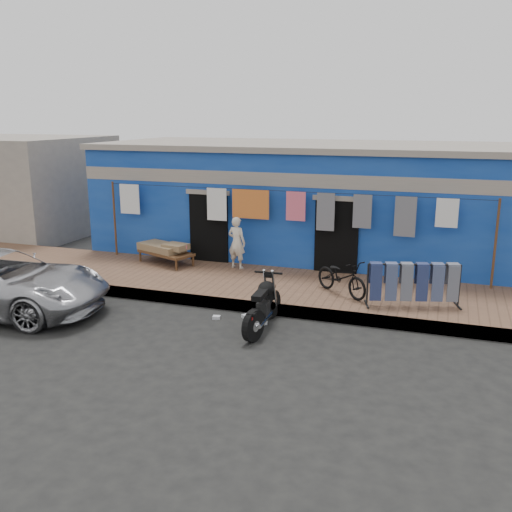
{
  "coord_description": "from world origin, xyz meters",
  "views": [
    {
      "loc": [
        3.93,
        -9.49,
        4.18
      ],
      "look_at": [
        0.0,
        2.0,
        1.15
      ],
      "focal_mm": 40.0,
      "sensor_mm": 36.0,
      "label": 1
    }
  ],
  "objects": [
    {
      "name": "ground",
      "position": [
        0.0,
        0.0,
        0.0
      ],
      "size": [
        80.0,
        80.0,
        0.0
      ],
      "primitive_type": "plane",
      "color": "black",
      "rests_on": "ground"
    },
    {
      "name": "sidewalk",
      "position": [
        0.0,
        3.0,
        0.12
      ],
      "size": [
        28.0,
        3.0,
        0.25
      ],
      "primitive_type": "cube",
      "color": "brown",
      "rests_on": "ground"
    },
    {
      "name": "curb",
      "position": [
        0.0,
        1.55,
        0.12
      ],
      "size": [
        28.0,
        0.1,
        0.25
      ],
      "primitive_type": "cube",
      "color": "gray",
      "rests_on": "ground"
    },
    {
      "name": "building",
      "position": [
        -0.0,
        6.99,
        1.69
      ],
      "size": [
        12.2,
        5.2,
        3.36
      ],
      "color": "#103999",
      "rests_on": "ground"
    },
    {
      "name": "neighbor_left",
      "position": [
        -11.0,
        7.0,
        1.7
      ],
      "size": [
        6.0,
        5.0,
        3.4
      ],
      "primitive_type": "cube",
      "color": "#9E9384",
      "rests_on": "ground"
    },
    {
      "name": "clothesline",
      "position": [
        0.05,
        4.25,
        1.8
      ],
      "size": [
        10.06,
        0.06,
        2.1
      ],
      "color": "brown",
      "rests_on": "sidewalk"
    },
    {
      "name": "seated_person",
      "position": [
        -1.22,
        4.02,
        0.93
      ],
      "size": [
        0.55,
        0.42,
        1.36
      ],
      "primitive_type": "imported",
      "rotation": [
        0.0,
        0.0,
        2.94
      ],
      "color": "beige",
      "rests_on": "sidewalk"
    },
    {
      "name": "bicycle",
      "position": [
        1.79,
        2.67,
        0.75
      ],
      "size": [
        1.55,
        1.36,
        0.99
      ],
      "primitive_type": "imported",
      "rotation": [
        0.0,
        0.0,
        0.92
      ],
      "color": "black",
      "rests_on": "sidewalk"
    },
    {
      "name": "motorcycle",
      "position": [
        0.58,
        0.69,
        0.53
      ],
      "size": [
        0.75,
        1.71,
        1.07
      ],
      "primitive_type": null,
      "rotation": [
        0.0,
        0.0,
        0.05
      ],
      "color": "black",
      "rests_on": "ground"
    },
    {
      "name": "charpoy",
      "position": [
        -3.2,
        3.84,
        0.53
      ],
      "size": [
        2.2,
        1.92,
        0.56
      ],
      "primitive_type": null,
      "rotation": [
        0.0,
        0.0,
        -0.37
      ],
      "color": "brown",
      "rests_on": "sidewalk"
    },
    {
      "name": "jeans_rack",
      "position": [
        3.35,
        2.37,
        0.73
      ],
      "size": [
        2.22,
        1.47,
        0.96
      ],
      "primitive_type": null,
      "rotation": [
        0.0,
        0.0,
        0.28
      ],
      "color": "black",
      "rests_on": "sidewalk"
    },
    {
      "name": "litter_a",
      "position": [
        -0.51,
        0.92,
        0.03
      ],
      "size": [
        0.18,
        0.15,
        0.07
      ],
      "primitive_type": "cube",
      "rotation": [
        0.0,
        0.0,
        0.21
      ],
      "color": "silver",
      "rests_on": "ground"
    },
    {
      "name": "litter_b",
      "position": [
        0.04,
        1.2,
        0.04
      ],
      "size": [
        0.17,
        0.18,
        0.07
      ],
      "primitive_type": "cube",
      "rotation": [
        0.0,
        0.0,
        0.92
      ],
      "color": "silver",
      "rests_on": "ground"
    },
    {
      "name": "litter_c",
      "position": [
        0.48,
        0.9,
        0.04
      ],
      "size": [
        0.26,
        0.27,
        0.09
      ],
      "primitive_type": "cube",
      "rotation": [
        0.0,
        0.0,
        1.01
      ],
      "color": "silver",
      "rests_on": "ground"
    }
  ]
}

